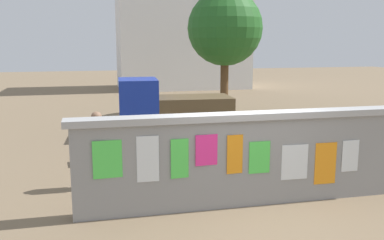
{
  "coord_description": "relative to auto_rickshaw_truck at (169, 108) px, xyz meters",
  "views": [
    {
      "loc": [
        -2.75,
        -7.28,
        3.04
      ],
      "look_at": [
        -0.45,
        2.55,
        1.17
      ],
      "focal_mm": 40.29,
      "sensor_mm": 36.0,
      "label": 1
    }
  ],
  "objects": [
    {
      "name": "building_background",
      "position": [
        3.4,
        14.16,
        2.98
      ],
      "size": [
        8.48,
        4.65,
        7.71
      ],
      "color": "white",
      "rests_on": "ground"
    },
    {
      "name": "poster_wall",
      "position": [
        0.34,
        -6.28,
        -0.0
      ],
      "size": [
        6.51,
        0.42,
        1.75
      ],
      "color": "gray",
      "rests_on": "ground"
    },
    {
      "name": "person_walking",
      "position": [
        -2.35,
        -4.71,
        0.09
      ],
      "size": [
        0.46,
        0.46,
        1.62
      ],
      "color": "#338CBF",
      "rests_on": "ground"
    },
    {
      "name": "bicycle_far",
      "position": [
        2.24,
        -3.68,
        -0.54
      ],
      "size": [
        1.67,
        0.56,
        0.95
      ],
      "color": "black",
      "rests_on": "ground"
    },
    {
      "name": "auto_rickshaw_truck",
      "position": [
        0.0,
        0.0,
        0.0
      ],
      "size": [
        3.68,
        1.72,
        1.85
      ],
      "color": "black",
      "rests_on": "ground"
    },
    {
      "name": "motorcycle",
      "position": [
        -1.69,
        -2.79,
        -0.44
      ],
      "size": [
        1.9,
        0.56,
        0.87
      ],
      "color": "black",
      "rests_on": "ground"
    },
    {
      "name": "tree_roadside",
      "position": [
        2.98,
        3.58,
        2.62
      ],
      "size": [
        3.07,
        3.07,
        5.08
      ],
      "color": "brown",
      "rests_on": "ground"
    },
    {
      "name": "bicycle_near",
      "position": [
        0.11,
        -4.15,
        -0.54
      ],
      "size": [
        1.69,
        0.46,
        0.95
      ],
      "color": "black",
      "rests_on": "ground"
    },
    {
      "name": "ground",
      "position": [
        0.34,
        1.72,
        -0.9
      ],
      "size": [
        60.0,
        60.0,
        0.0
      ],
      "primitive_type": "plane",
      "color": "#7A664C"
    }
  ]
}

